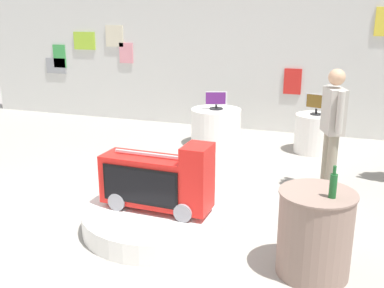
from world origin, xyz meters
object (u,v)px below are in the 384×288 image
at_px(tv_on_center_rear, 317,103).
at_px(side_table_round, 315,232).
at_px(tv_on_left_rear, 216,101).
at_px(shopper_browsing_rear, 333,123).
at_px(display_pedestal_left_rear, 216,127).
at_px(bottle_on_side_table, 333,185).
at_px(main_display_pedestal, 157,218).
at_px(display_pedestal_center_rear, 314,133).
at_px(novelty_firetruck_tv, 158,182).

height_order(tv_on_center_rear, side_table_round, tv_on_center_rear).
bearing_deg(tv_on_left_rear, shopper_browsing_rear, -40.48).
xyz_separation_m(side_table_round, shopper_browsing_rear, (0.03, 1.91, 0.53)).
relative_size(display_pedestal_left_rear, bottle_on_side_table, 3.15).
xyz_separation_m(main_display_pedestal, display_pedestal_center_rear, (1.36, 3.35, 0.21)).
bearing_deg(side_table_round, bottle_on_side_table, -35.74).
xyz_separation_m(display_pedestal_left_rear, side_table_round, (1.92, -3.58, 0.08)).
height_order(side_table_round, shopper_browsing_rear, shopper_browsing_rear).
bearing_deg(display_pedestal_left_rear, tv_on_left_rear, -108.32).
bearing_deg(tv_on_center_rear, display_pedestal_center_rear, 106.91).
height_order(main_display_pedestal, tv_on_left_rear, tv_on_left_rear).
xyz_separation_m(display_pedestal_center_rear, tv_on_center_rear, (0.00, -0.00, 0.51)).
relative_size(display_pedestal_left_rear, display_pedestal_center_rear, 1.33).
bearing_deg(display_pedestal_center_rear, tv_on_center_rear, -73.09).
bearing_deg(display_pedestal_left_rear, side_table_round, -61.77).
xyz_separation_m(tv_on_center_rear, bottle_on_side_table, (0.38, -3.77, 0.06)).
relative_size(tv_on_left_rear, shopper_browsing_rear, 0.23).
relative_size(main_display_pedestal, display_pedestal_left_rear, 1.83).
bearing_deg(display_pedestal_center_rear, main_display_pedestal, -112.17).
distance_m(display_pedestal_center_rear, tv_on_center_rear, 0.51).
distance_m(side_table_round, shopper_browsing_rear, 1.98).
xyz_separation_m(display_pedestal_center_rear, shopper_browsing_rear, (0.30, -1.79, 0.61)).
bearing_deg(main_display_pedestal, shopper_browsing_rear, 43.16).
relative_size(tv_on_left_rear, bottle_on_side_table, 1.31).
bearing_deg(shopper_browsing_rear, display_pedestal_left_rear, 139.44).
distance_m(novelty_firetruck_tv, shopper_browsing_rear, 2.31).
bearing_deg(novelty_firetruck_tv, tv_on_left_rear, 95.49).
relative_size(tv_on_center_rear, side_table_round, 0.49).
distance_m(main_display_pedestal, tv_on_left_rear, 3.31).
xyz_separation_m(main_display_pedestal, bottle_on_side_table, (1.75, -0.43, 0.77)).
xyz_separation_m(main_display_pedestal, shopper_browsing_rear, (1.67, 1.56, 0.82)).
relative_size(display_pedestal_left_rear, side_table_round, 1.12).
bearing_deg(display_pedestal_center_rear, novelty_firetruck_tv, -111.77).
height_order(tv_on_left_rear, shopper_browsing_rear, shopper_browsing_rear).
bearing_deg(shopper_browsing_rear, tv_on_center_rear, 99.61).
distance_m(tv_on_left_rear, bottle_on_side_table, 4.19).
bearing_deg(shopper_browsing_rear, display_pedestal_center_rear, 99.63).
distance_m(tv_on_center_rear, side_table_round, 3.72).
distance_m(novelty_firetruck_tv, side_table_round, 1.65).
distance_m(main_display_pedestal, shopper_browsing_rear, 2.43).
bearing_deg(tv_on_left_rear, display_pedestal_center_rear, 4.03).
bearing_deg(tv_on_left_rear, display_pedestal_left_rear, 71.68).
height_order(display_pedestal_left_rear, tv_on_left_rear, tv_on_left_rear).
height_order(display_pedestal_left_rear, display_pedestal_center_rear, same).
bearing_deg(bottle_on_side_table, side_table_round, 144.26).
bearing_deg(tv_on_center_rear, novelty_firetruck_tv, -111.81).
xyz_separation_m(tv_on_left_rear, shopper_browsing_rear, (1.95, -1.67, 0.14)).
bearing_deg(tv_on_center_rear, shopper_browsing_rear, -80.39).
height_order(display_pedestal_left_rear, side_table_round, side_table_round).
bearing_deg(shopper_browsing_rear, novelty_firetruck_tv, -136.28).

